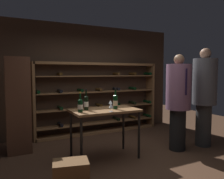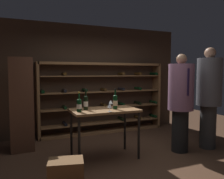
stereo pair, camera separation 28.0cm
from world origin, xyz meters
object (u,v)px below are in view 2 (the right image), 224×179
(person_guest_khaki, at_px, (181,98))
(wine_bottle_green_slim, at_px, (115,102))
(wine_bottle_gold_foil, at_px, (86,102))
(wine_glass_stemmed_right, at_px, (111,102))
(display_cabinet, at_px, (22,105))
(wine_crate, at_px, (66,173))
(wine_glass_stemmed_left, at_px, (110,106))
(person_bystander_red_print, at_px, (209,93))
(wine_rack, at_px, (104,98))
(wine_bottle_black_capsule, at_px, (79,105))
(tasting_table, at_px, (105,115))

(person_guest_khaki, xyz_separation_m, wine_bottle_green_slim, (-1.31, 0.20, -0.02))
(wine_bottle_gold_foil, relative_size, wine_glass_stemmed_right, 2.50)
(person_guest_khaki, height_order, display_cabinet, person_guest_khaki)
(wine_crate, bearing_deg, wine_glass_stemmed_left, 28.27)
(person_bystander_red_print, distance_m, wine_bottle_gold_foil, 2.53)
(wine_bottle_gold_foil, bearing_deg, person_guest_khaki, -10.48)
(wine_rack, height_order, wine_bottle_gold_foil, wine_rack)
(wine_bottle_gold_foil, distance_m, wine_bottle_green_slim, 0.53)
(wine_bottle_black_capsule, bearing_deg, display_cabinet, 128.86)
(tasting_table, distance_m, wine_glass_stemmed_right, 0.27)
(wine_glass_stemmed_right, distance_m, wine_glass_stemmed_left, 0.39)
(tasting_table, bearing_deg, wine_bottle_gold_foil, 165.18)
(tasting_table, relative_size, wine_bottle_green_slim, 3.25)
(tasting_table, height_order, wine_crate, tasting_table)
(person_bystander_red_print, relative_size, display_cabinet, 1.11)
(wine_bottle_black_capsule, bearing_deg, wine_crate, -119.67)
(tasting_table, bearing_deg, wine_glass_stemmed_right, 29.07)
(display_cabinet, xyz_separation_m, wine_glass_stemmed_right, (1.52, -0.93, 0.08))
(person_bystander_red_print, bearing_deg, tasting_table, -79.79)
(wine_rack, xyz_separation_m, wine_glass_stemmed_right, (-0.49, -1.58, 0.11))
(person_bystander_red_print, relative_size, wine_glass_stemmed_right, 13.93)
(person_bystander_red_print, bearing_deg, wine_glass_stemmed_right, -82.78)
(tasting_table, bearing_deg, display_cabinet, 143.43)
(wine_rack, relative_size, wine_bottle_green_slim, 8.94)
(tasting_table, height_order, display_cabinet, display_cabinet)
(tasting_table, distance_m, wine_crate, 1.28)
(person_bystander_red_print, xyz_separation_m, wine_bottle_green_slim, (-1.99, 0.25, -0.10))
(wine_bottle_black_capsule, height_order, wine_glass_stemmed_right, wine_bottle_black_capsule)
(wine_rack, bearing_deg, person_guest_khaki, -65.98)
(wine_crate, xyz_separation_m, wine_bottle_gold_foil, (0.53, 0.80, 0.85))
(wine_rack, relative_size, tasting_table, 2.76)
(tasting_table, bearing_deg, wine_bottle_black_capsule, -171.19)
(person_guest_khaki, relative_size, person_bystander_red_print, 0.93)
(display_cabinet, distance_m, wine_bottle_black_capsule, 1.40)
(wine_crate, bearing_deg, wine_bottle_gold_foil, 56.56)
(wine_crate, bearing_deg, person_guest_khaki, 11.21)
(wine_glass_stemmed_left, bearing_deg, wine_glass_stemmed_right, 64.75)
(person_guest_khaki, xyz_separation_m, wine_glass_stemmed_left, (-1.51, -0.01, -0.06))
(wine_glass_stemmed_left, bearing_deg, wine_bottle_green_slim, 47.07)
(person_bystander_red_print, xyz_separation_m, wine_bottle_black_capsule, (-2.66, 0.23, -0.12))
(wine_bottle_green_slim, bearing_deg, person_guest_khaki, -8.68)
(wine_crate, xyz_separation_m, wine_bottle_green_slim, (1.04, 0.67, 0.86))
(tasting_table, distance_m, wine_glass_stemmed_left, 0.33)
(display_cabinet, height_order, wine_bottle_black_capsule, display_cabinet)
(wine_rack, bearing_deg, wine_bottle_green_slim, -104.79)
(wine_bottle_green_slim, distance_m, wine_glass_stemmed_left, 0.29)
(wine_glass_stemmed_left, bearing_deg, wine_bottle_black_capsule, 158.74)
(wine_bottle_black_capsule, bearing_deg, person_guest_khaki, -5.05)
(wine_rack, xyz_separation_m, display_cabinet, (-2.01, -0.66, 0.03))
(wine_bottle_green_slim, bearing_deg, wine_bottle_black_capsule, -177.93)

